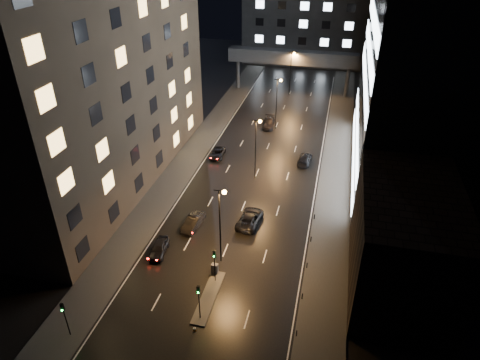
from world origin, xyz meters
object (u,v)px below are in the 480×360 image
Objects in this scene: car_away_d at (269,123)px; car_toward_b at (305,159)px; car_away_c at (217,153)px; car_toward_a at (250,218)px; car_away_a at (159,248)px; utility_cabinet at (215,268)px; car_away_b at (193,222)px.

car_toward_b is at bearing -62.65° from car_away_d.
car_away_c is 0.81× the size of car_toward_a.
car_away_c is 20.16m from car_toward_a.
car_away_a reaches higher than utility_cabinet.
car_away_a is 26.24m from car_away_c.
car_toward_a is 10.66m from utility_cabinet.
car_toward_a is at bearing 35.52° from car_away_a.
car_away_a is 41.61m from car_away_d.
car_away_b is at bearing 62.18° from car_away_a.
car_toward_b is at bearing 55.25° from car_away_a.
car_away_d is at bearing 97.89° from utility_cabinet.
car_toward_a is (9.69, -17.68, 0.15)m from car_away_c.
car_away_b is 35.38m from car_away_d.
car_away_c is (-2.47, 20.27, -0.12)m from car_away_b.
car_away_b reaches higher than car_away_a.
car_away_b is 0.94× the size of car_toward_b.
car_away_a is 0.92× the size of car_away_b.
utility_cabinet is (5.33, -7.89, 0.01)m from car_away_b.
car_toward_b is at bearing 66.61° from car_away_b.
car_away_d is (3.93, 35.17, 0.00)m from car_away_b.
car_away_b is 9.52m from utility_cabinet.
car_away_a is at bearing -93.24° from car_away_c.
car_away_c is at bearing -118.36° from car_away_d.
utility_cabinet is at bearing 85.15° from car_toward_a.
utility_cabinet is at bearing -78.02° from car_away_c.
car_away_c is at bearing 111.50° from utility_cabinet.
car_away_b is 0.88× the size of car_away_d.
utility_cabinet is (7.68, -1.92, 0.04)m from car_away_a.
car_toward_a reaches higher than car_away_d.
car_away_d reaches higher than utility_cabinet.
utility_cabinet reaches higher than car_away_c.
car_away_d is 0.92× the size of car_toward_a.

